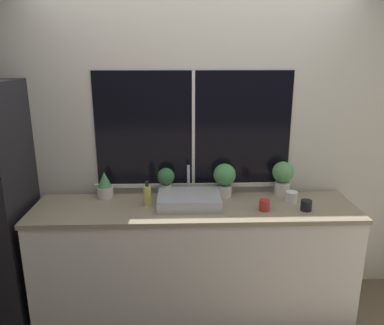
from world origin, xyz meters
TOP-DOWN VIEW (x-y plane):
  - wall_back at (0.00, 0.64)m, footprint 8.00×0.09m
  - counter at (0.00, 0.28)m, footprint 2.47×0.59m
  - sink at (-0.04, 0.31)m, footprint 0.48×0.40m
  - potted_plant_far_left at (-0.72, 0.50)m, footprint 0.13×0.13m
  - potted_plant_center_left at (-0.22, 0.50)m, footprint 0.14×0.14m
  - potted_plant_center_right at (0.25, 0.50)m, footprint 0.18×0.18m
  - potted_plant_far_right at (0.72, 0.50)m, footprint 0.17×0.17m
  - soap_bottle at (-0.36, 0.33)m, footprint 0.06×0.06m
  - mug_black at (0.82, 0.18)m, footprint 0.08×0.08m
  - mug_white at (0.76, 0.36)m, footprint 0.09×0.09m
  - mug_red at (0.51, 0.19)m, footprint 0.08×0.08m

SIDE VIEW (x-z plane):
  - counter at x=0.00m, z-range 0.00..0.88m
  - mug_black at x=0.82m, z-range 0.88..0.96m
  - mug_red at x=0.51m, z-range 0.88..0.97m
  - mug_white at x=0.76m, z-range 0.88..0.97m
  - sink at x=-0.04m, z-range 0.80..1.06m
  - soap_bottle at x=-0.36m, z-range 0.87..1.06m
  - potted_plant_far_left at x=-0.72m, z-range 0.88..1.09m
  - potted_plant_center_left at x=-0.22m, z-range 0.91..1.15m
  - potted_plant_center_right at x=0.25m, z-range 0.91..1.18m
  - potted_plant_far_right at x=0.72m, z-range 0.91..1.19m
  - wall_back at x=0.00m, z-range 0.00..2.70m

